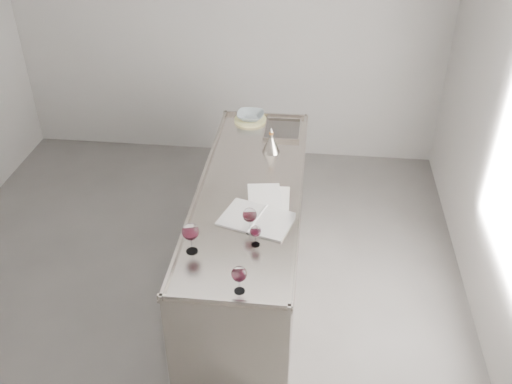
# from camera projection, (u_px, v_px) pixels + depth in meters

# --- Properties ---
(room_shell) EXTENTS (4.54, 5.04, 2.84)m
(room_shell) POSITION_uv_depth(u_px,v_px,m) (168.00, 150.00, 3.73)
(room_shell) COLOR #514F4C
(room_shell) RESTS_ON ground
(counter) EXTENTS (0.77, 2.42, 0.97)m
(counter) POSITION_uv_depth(u_px,v_px,m) (250.00, 238.00, 4.45)
(counter) COLOR #9E958E
(counter) RESTS_ON ground
(wine_glass_left) EXTENTS (0.11, 0.11, 0.21)m
(wine_glass_left) POSITION_uv_depth(u_px,v_px,m) (191.00, 232.00, 3.50)
(wine_glass_left) COLOR white
(wine_glass_left) RESTS_ON counter
(wine_glass_middle) EXTENTS (0.09, 0.09, 0.18)m
(wine_glass_middle) POSITION_uv_depth(u_px,v_px,m) (239.00, 275.00, 3.22)
(wine_glass_middle) COLOR white
(wine_glass_middle) RESTS_ON counter
(wine_glass_right) EXTENTS (0.09, 0.09, 0.18)m
(wine_glass_right) POSITION_uv_depth(u_px,v_px,m) (250.00, 216.00, 3.68)
(wine_glass_right) COLOR white
(wine_glass_right) RESTS_ON counter
(wine_glass_small) EXTENTS (0.07, 0.07, 0.14)m
(wine_glass_small) POSITION_uv_depth(u_px,v_px,m) (256.00, 232.00, 3.58)
(wine_glass_small) COLOR white
(wine_glass_small) RESTS_ON counter
(notebook) EXTENTS (0.55, 0.46, 0.02)m
(notebook) POSITION_uv_depth(u_px,v_px,m) (257.00, 219.00, 3.86)
(notebook) COLOR silver
(notebook) RESTS_ON counter
(loose_paper_top) EXTENTS (0.22, 0.31, 0.00)m
(loose_paper_top) POSITION_uv_depth(u_px,v_px,m) (275.00, 198.00, 4.08)
(loose_paper_top) COLOR white
(loose_paper_top) RESTS_ON counter
(loose_paper_under) EXTENTS (0.28, 0.37, 0.00)m
(loose_paper_under) POSITION_uv_depth(u_px,v_px,m) (265.00, 196.00, 4.09)
(loose_paper_under) COLOR white
(loose_paper_under) RESTS_ON counter
(trivet) EXTENTS (0.37, 0.37, 0.02)m
(trivet) POSITION_uv_depth(u_px,v_px,m) (250.00, 120.00, 5.08)
(trivet) COLOR beige
(trivet) RESTS_ON counter
(ceramic_bowl) EXTENTS (0.24, 0.24, 0.06)m
(ceramic_bowl) POSITION_uv_depth(u_px,v_px,m) (250.00, 116.00, 5.06)
(ceramic_bowl) COLOR #92A2AA
(ceramic_bowl) RESTS_ON trivet
(wine_funnel) EXTENTS (0.15, 0.15, 0.22)m
(wine_funnel) POSITION_uv_depth(u_px,v_px,m) (271.00, 144.00, 4.60)
(wine_funnel) COLOR #B2AA9E
(wine_funnel) RESTS_ON counter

